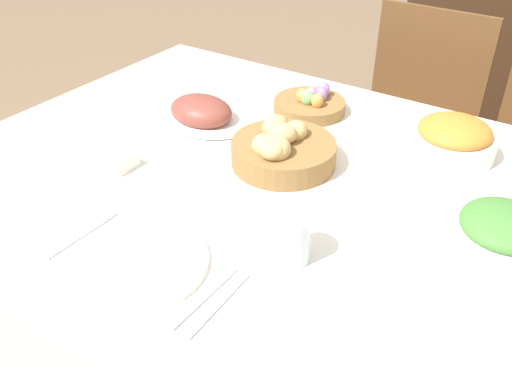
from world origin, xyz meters
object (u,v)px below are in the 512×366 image
at_px(carrot_bowl, 453,138).
at_px(bread_basket, 282,149).
at_px(egg_basket, 310,104).
at_px(dinner_plate, 140,263).
at_px(chair_far_center, 408,126).
at_px(drinking_cup, 290,238).
at_px(fork, 83,235).
at_px(knife, 205,297).
at_px(green_salad_bowl, 502,236).
at_px(butter_dish, 112,159).
at_px(spoon, 219,304).
at_px(ham_platter, 201,113).

bearing_deg(carrot_bowl, bread_basket, -139.88).
distance_m(egg_basket, dinner_plate, 0.74).
xyz_separation_m(chair_far_center, dinner_plate, (-0.07, -1.29, 0.25)).
relative_size(chair_far_center, bread_basket, 3.54).
xyz_separation_m(dinner_plate, drinking_cup, (0.22, 0.17, 0.04)).
relative_size(dinner_plate, drinking_cup, 2.70).
xyz_separation_m(bread_basket, dinner_plate, (-0.03, -0.45, -0.04)).
relative_size(egg_basket, fork, 1.17).
relative_size(fork, knife, 1.00).
distance_m(fork, knife, 0.31).
height_order(green_salad_bowl, dinner_plate, green_salad_bowl).
relative_size(bread_basket, green_salad_bowl, 1.30).
relative_size(fork, butter_dish, 1.53).
relative_size(egg_basket, dinner_plate, 0.78).
distance_m(spoon, butter_dish, 0.54).
bearing_deg(bread_basket, chair_far_center, 87.13).
bearing_deg(knife, egg_basket, 106.67).
height_order(carrot_bowl, butter_dish, carrot_bowl).
height_order(ham_platter, drinking_cup, drinking_cup).
bearing_deg(spoon, bread_basket, 107.47).
bearing_deg(green_salad_bowl, drinking_cup, -145.66).
height_order(egg_basket, drinking_cup, drinking_cup).
relative_size(chair_far_center, egg_basket, 4.39).
bearing_deg(bread_basket, knife, -74.80).
distance_m(ham_platter, green_salad_bowl, 0.82).
bearing_deg(bread_basket, dinner_plate, -93.93).
bearing_deg(green_salad_bowl, spoon, -132.61).
height_order(egg_basket, green_salad_bowl, green_salad_bowl).
height_order(bread_basket, spoon, bread_basket).
xyz_separation_m(bread_basket, carrot_bowl, (0.32, 0.27, 0.00)).
bearing_deg(chair_far_center, fork, -98.69).
bearing_deg(chair_far_center, drinking_cup, -81.24).
bearing_deg(bread_basket, fork, -112.25).
distance_m(dinner_plate, fork, 0.15).
height_order(egg_basket, ham_platter, egg_basket).
bearing_deg(dinner_plate, egg_basket, 93.95).
height_order(bread_basket, green_salad_bowl, bread_basket).
distance_m(carrot_bowl, spoon, 0.74).
height_order(chair_far_center, ham_platter, chair_far_center).
relative_size(ham_platter, dinner_plate, 1.10).
distance_m(chair_far_center, drinking_cup, 1.17).
bearing_deg(carrot_bowl, ham_platter, -162.03).
distance_m(ham_platter, dinner_plate, 0.59).
bearing_deg(chair_far_center, ham_platter, -112.64).
height_order(chair_far_center, carrot_bowl, chair_far_center).
bearing_deg(egg_basket, green_salad_bowl, -30.45).
height_order(green_salad_bowl, spoon, green_salad_bowl).
bearing_deg(knife, dinner_plate, -178.79).
xyz_separation_m(ham_platter, fork, (0.11, -0.52, -0.02)).
relative_size(bread_basket, egg_basket, 1.24).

